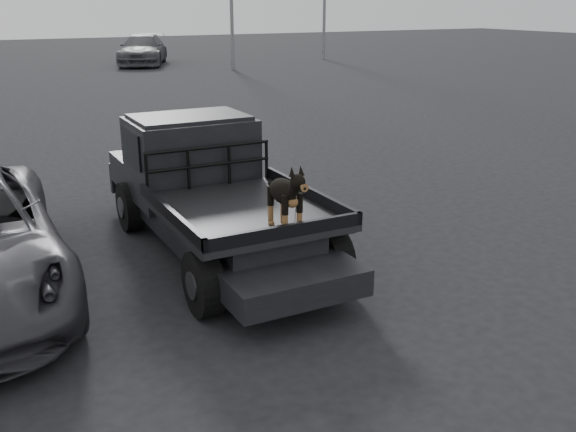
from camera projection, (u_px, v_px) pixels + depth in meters
ground at (288, 310)px, 7.37m from camera, size 120.00×120.00×0.00m
flatbed_ute at (216, 221)px, 8.92m from camera, size 2.00×5.40×0.92m
ute_cab at (190, 145)px, 9.43m from camera, size 1.72×1.30×0.88m
headache_rack at (209, 167)px, 8.85m from camera, size 1.80×0.08×0.55m
dog at (285, 197)px, 7.17m from camera, size 0.32×0.60×0.74m
distant_car_b at (143, 50)px, 35.40m from camera, size 4.25×6.03×1.62m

